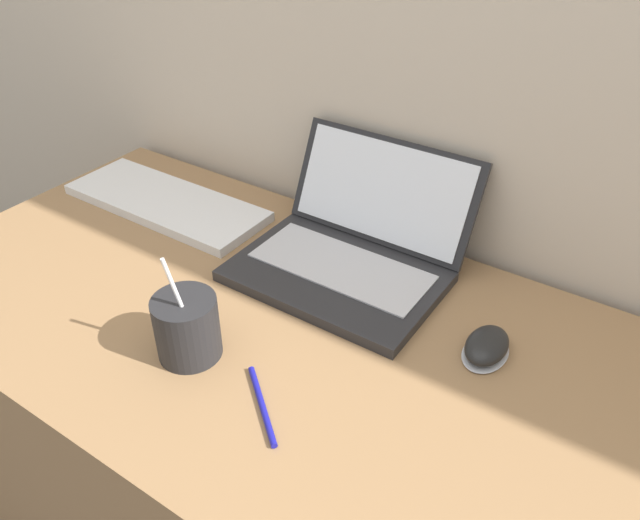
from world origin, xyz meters
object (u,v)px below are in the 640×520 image
Objects in this scene: laptop at (351,248)px; pen at (262,405)px; external_keyboard at (166,202)px; computer_mouse at (487,347)px; drink_cup at (187,326)px.

laptop reaches higher than pen.
pen is at bearing -32.22° from external_keyboard.
external_keyboard is at bearing 176.09° from computer_mouse.
pen is (0.51, -0.32, -0.01)m from external_keyboard.
drink_cup is (-0.08, -0.33, 0.01)m from laptop.
pen is (0.16, -0.03, -0.05)m from drink_cup.
laptop is at bearing 101.84° from pen.
external_keyboard is (-0.73, 0.05, -0.01)m from computer_mouse.
laptop is 0.44m from external_keyboard.
drink_cup reaches higher than pen.
drink_cup reaches higher than external_keyboard.
laptop is 3.65× the size of computer_mouse.
computer_mouse is 0.73m from external_keyboard.
computer_mouse is 0.83× the size of pen.
drink_cup is 1.53× the size of pen.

